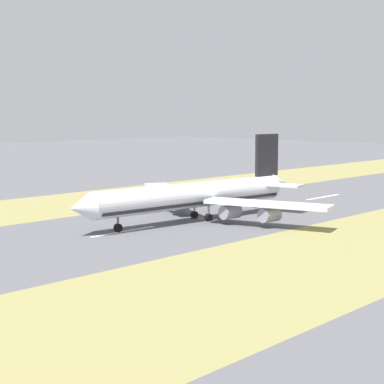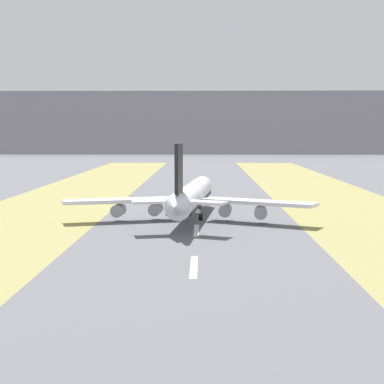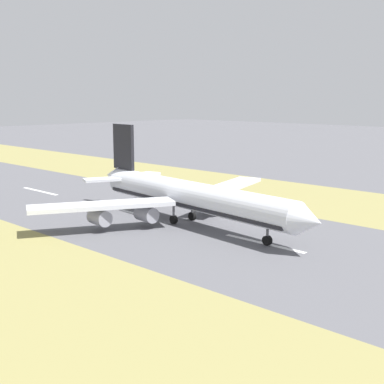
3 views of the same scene
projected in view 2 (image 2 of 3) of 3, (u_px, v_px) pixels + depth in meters
name	position (u px, v px, depth m)	size (l,w,h in m)	color
ground_plane	(197.00, 221.00, 164.65)	(800.00, 800.00, 0.00)	#56565B
grass_median_west	(23.00, 220.00, 165.45)	(40.00, 600.00, 0.01)	olive
grass_median_east	(373.00, 221.00, 163.84)	(40.00, 600.00, 0.01)	olive
centreline_dash_near	(194.00, 266.00, 108.74)	(1.20, 18.00, 0.01)	silver
centreline_dash_mid	(196.00, 230.00, 148.56)	(1.20, 18.00, 0.01)	silver
centreline_dash_far	(198.00, 209.00, 188.37)	(1.20, 18.00, 0.01)	silver
airplane_main_jet	(191.00, 196.00, 166.03)	(63.85, 67.22, 20.20)	silver
mountain_ridge	(202.00, 124.00, 679.30)	(800.00, 120.00, 61.63)	gray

